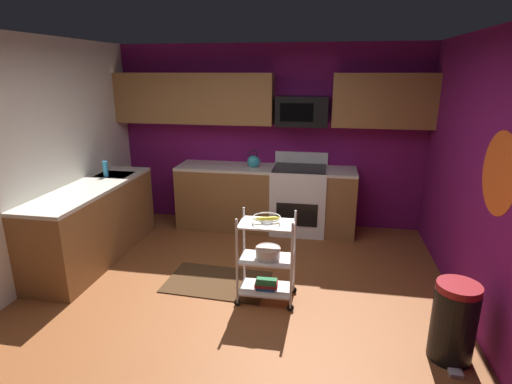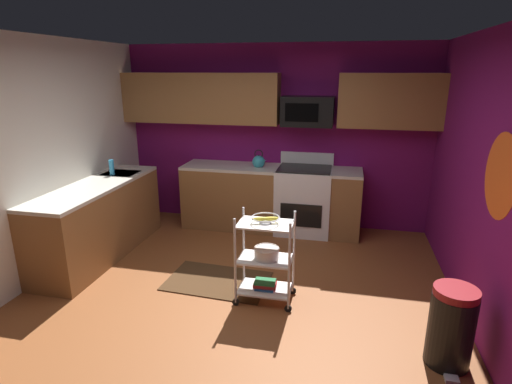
% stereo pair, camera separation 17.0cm
% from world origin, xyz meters
% --- Properties ---
extents(floor, '(4.40, 4.80, 0.04)m').
position_xyz_m(floor, '(0.00, 0.00, -0.02)').
color(floor, brown).
rests_on(floor, ground).
extents(wall_back, '(4.52, 0.06, 2.60)m').
position_xyz_m(wall_back, '(0.00, 2.43, 1.30)').
color(wall_back, '#6B1156').
rests_on(wall_back, ground).
extents(wall_left, '(0.06, 4.80, 2.60)m').
position_xyz_m(wall_left, '(-2.23, 0.00, 1.30)').
color(wall_left, silver).
rests_on(wall_left, ground).
extents(wall_right, '(0.06, 4.80, 2.60)m').
position_xyz_m(wall_right, '(2.23, 0.00, 1.30)').
color(wall_right, '#6B1156').
rests_on(wall_right, ground).
extents(wall_flower_decal, '(0.00, 0.68, 0.68)m').
position_xyz_m(wall_flower_decal, '(2.20, -0.02, 1.45)').
color(wall_flower_decal, '#E5591E').
extents(counter_run, '(3.47, 2.66, 0.92)m').
position_xyz_m(counter_run, '(-0.86, 1.50, 0.46)').
color(counter_run, brown).
rests_on(counter_run, ground).
extents(oven_range, '(0.76, 0.65, 1.10)m').
position_xyz_m(oven_range, '(0.48, 2.10, 0.48)').
color(oven_range, white).
rests_on(oven_range, ground).
extents(upper_cabinets, '(4.40, 0.33, 0.70)m').
position_xyz_m(upper_cabinets, '(-0.11, 2.23, 1.85)').
color(upper_cabinets, brown).
extents(microwave, '(0.70, 0.39, 0.40)m').
position_xyz_m(microwave, '(0.48, 2.21, 1.70)').
color(microwave, black).
extents(rolling_cart, '(0.59, 0.36, 0.91)m').
position_xyz_m(rolling_cart, '(0.31, 0.17, 0.45)').
color(rolling_cart, silver).
rests_on(rolling_cart, ground).
extents(fruit_bowl, '(0.27, 0.27, 0.07)m').
position_xyz_m(fruit_bowl, '(0.31, 0.17, 0.88)').
color(fruit_bowl, silver).
rests_on(fruit_bowl, rolling_cart).
extents(mixing_bowl_large, '(0.25, 0.25, 0.11)m').
position_xyz_m(mixing_bowl_large, '(0.32, 0.17, 0.52)').
color(mixing_bowl_large, silver).
rests_on(mixing_bowl_large, rolling_cart).
extents(book_stack, '(0.23, 0.16, 0.08)m').
position_xyz_m(book_stack, '(0.31, 0.17, 0.17)').
color(book_stack, '#1E4C8C').
rests_on(book_stack, rolling_cart).
extents(kettle, '(0.21, 0.18, 0.26)m').
position_xyz_m(kettle, '(-0.17, 2.10, 1.00)').
color(kettle, teal).
rests_on(kettle, counter_run).
extents(dish_soap_bottle, '(0.06, 0.06, 0.20)m').
position_xyz_m(dish_soap_bottle, '(-1.95, 1.23, 1.02)').
color(dish_soap_bottle, '#2D8CBF').
rests_on(dish_soap_bottle, counter_run).
extents(trash_can, '(0.34, 0.42, 0.66)m').
position_xyz_m(trash_can, '(1.90, -0.42, 0.33)').
color(trash_can, black).
rests_on(trash_can, ground).
extents(floor_rug, '(1.14, 0.76, 0.01)m').
position_xyz_m(floor_rug, '(-0.27, 0.42, 0.01)').
color(floor_rug, '#472D19').
rests_on(floor_rug, ground).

